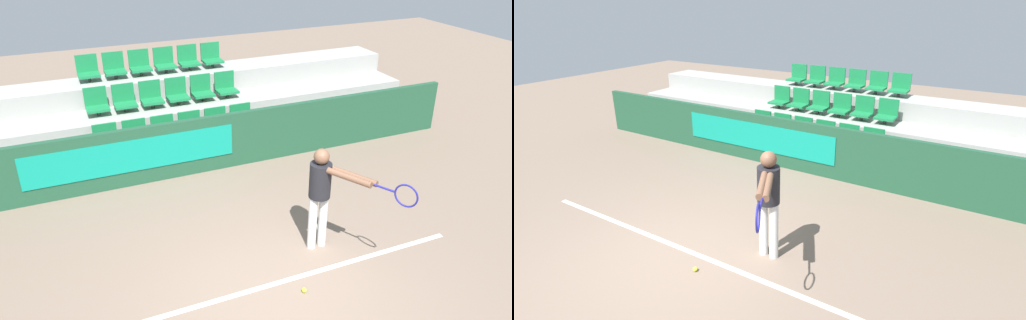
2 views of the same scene
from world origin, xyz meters
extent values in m
plane|color=#7A6656|center=(0.00, 0.00, 0.00)|extent=(30.00, 30.00, 0.00)
cube|color=white|center=(0.00, 0.17, 0.00)|extent=(6.15, 0.08, 0.01)
cube|color=#1E4C33|center=(0.00, 3.77, 0.56)|extent=(11.84, 0.12, 1.12)
cube|color=#0F937A|center=(-1.04, 3.70, 0.62)|extent=(3.84, 0.02, 0.62)
cube|color=#9E9E99|center=(0.00, 4.32, 0.22)|extent=(11.44, 0.94, 0.44)
cube|color=#9E9E99|center=(0.00, 5.26, 0.44)|extent=(11.44, 0.94, 0.88)
cube|color=#9E9E99|center=(0.00, 6.20, 0.66)|extent=(11.44, 0.94, 1.33)
cylinder|color=#333333|center=(-1.39, 4.36, 0.50)|extent=(0.07, 0.07, 0.12)
cube|color=#197A42|center=(-1.39, 4.36, 0.59)|extent=(0.45, 0.39, 0.05)
cube|color=#197A42|center=(-1.39, 4.54, 0.80)|extent=(0.45, 0.04, 0.38)
cylinder|color=#333333|center=(-0.84, 4.36, 0.50)|extent=(0.07, 0.07, 0.12)
cube|color=#197A42|center=(-0.84, 4.36, 0.59)|extent=(0.45, 0.39, 0.05)
cube|color=#197A42|center=(-0.84, 4.54, 0.80)|extent=(0.45, 0.04, 0.38)
cylinder|color=#333333|center=(-0.28, 4.36, 0.50)|extent=(0.07, 0.07, 0.12)
cube|color=#197A42|center=(-0.28, 4.36, 0.59)|extent=(0.45, 0.39, 0.05)
cube|color=#197A42|center=(-0.28, 4.54, 0.80)|extent=(0.45, 0.04, 0.38)
cylinder|color=#333333|center=(0.28, 4.36, 0.50)|extent=(0.07, 0.07, 0.12)
cube|color=#197A42|center=(0.28, 4.36, 0.59)|extent=(0.45, 0.39, 0.05)
cube|color=#197A42|center=(0.28, 4.54, 0.80)|extent=(0.45, 0.04, 0.38)
cylinder|color=#333333|center=(0.84, 4.36, 0.50)|extent=(0.07, 0.07, 0.12)
cube|color=#197A42|center=(0.84, 4.36, 0.59)|extent=(0.45, 0.39, 0.05)
cube|color=#197A42|center=(0.84, 4.54, 0.80)|extent=(0.45, 0.04, 0.38)
cylinder|color=#333333|center=(1.39, 4.36, 0.50)|extent=(0.07, 0.07, 0.12)
cube|color=#197A42|center=(1.39, 4.36, 0.59)|extent=(0.45, 0.39, 0.05)
cube|color=#197A42|center=(1.39, 4.54, 0.80)|extent=(0.45, 0.04, 0.38)
cylinder|color=#333333|center=(-1.39, 5.30, 0.95)|extent=(0.07, 0.07, 0.12)
cube|color=#197A42|center=(-1.39, 5.30, 1.03)|extent=(0.45, 0.39, 0.05)
cube|color=#197A42|center=(-1.39, 5.48, 1.25)|extent=(0.45, 0.04, 0.38)
cylinder|color=#333333|center=(-0.84, 5.30, 0.95)|extent=(0.07, 0.07, 0.12)
cube|color=#197A42|center=(-0.84, 5.30, 1.03)|extent=(0.45, 0.39, 0.05)
cube|color=#197A42|center=(-0.84, 5.48, 1.25)|extent=(0.45, 0.04, 0.38)
cylinder|color=#333333|center=(-0.28, 5.30, 0.95)|extent=(0.07, 0.07, 0.12)
cube|color=#197A42|center=(-0.28, 5.30, 1.03)|extent=(0.45, 0.39, 0.05)
cube|color=#197A42|center=(-0.28, 5.48, 1.25)|extent=(0.45, 0.04, 0.38)
cylinder|color=#333333|center=(0.28, 5.30, 0.95)|extent=(0.07, 0.07, 0.12)
cube|color=#197A42|center=(0.28, 5.30, 1.03)|extent=(0.45, 0.39, 0.05)
cube|color=#197A42|center=(0.28, 5.48, 1.25)|extent=(0.45, 0.04, 0.38)
cylinder|color=#333333|center=(0.84, 5.30, 0.95)|extent=(0.07, 0.07, 0.12)
cube|color=#197A42|center=(0.84, 5.30, 1.03)|extent=(0.45, 0.39, 0.05)
cube|color=#197A42|center=(0.84, 5.48, 1.25)|extent=(0.45, 0.04, 0.38)
cylinder|color=#333333|center=(1.39, 5.30, 0.95)|extent=(0.07, 0.07, 0.12)
cube|color=#197A42|center=(1.39, 5.30, 1.03)|extent=(0.45, 0.39, 0.05)
cube|color=#197A42|center=(1.39, 5.48, 1.25)|extent=(0.45, 0.04, 0.38)
cylinder|color=#333333|center=(-1.39, 6.24, 1.39)|extent=(0.07, 0.07, 0.12)
cube|color=#197A42|center=(-1.39, 6.24, 1.47)|extent=(0.45, 0.39, 0.05)
cube|color=#197A42|center=(-1.39, 6.42, 1.69)|extent=(0.45, 0.04, 0.38)
cylinder|color=#333333|center=(-0.84, 6.24, 1.39)|extent=(0.07, 0.07, 0.12)
cube|color=#197A42|center=(-0.84, 6.24, 1.47)|extent=(0.45, 0.39, 0.05)
cube|color=#197A42|center=(-0.84, 6.42, 1.69)|extent=(0.45, 0.04, 0.38)
cylinder|color=#333333|center=(-0.28, 6.24, 1.39)|extent=(0.07, 0.07, 0.12)
cube|color=#197A42|center=(-0.28, 6.24, 1.47)|extent=(0.45, 0.39, 0.05)
cube|color=#197A42|center=(-0.28, 6.42, 1.69)|extent=(0.45, 0.04, 0.38)
cylinder|color=#333333|center=(0.28, 6.24, 1.39)|extent=(0.07, 0.07, 0.12)
cube|color=#197A42|center=(0.28, 6.24, 1.47)|extent=(0.45, 0.39, 0.05)
cube|color=#197A42|center=(0.28, 6.42, 1.69)|extent=(0.45, 0.04, 0.38)
cylinder|color=#333333|center=(0.84, 6.24, 1.39)|extent=(0.07, 0.07, 0.12)
cube|color=#197A42|center=(0.84, 6.24, 1.47)|extent=(0.45, 0.39, 0.05)
cube|color=#197A42|center=(0.84, 6.42, 1.69)|extent=(0.45, 0.04, 0.38)
cylinder|color=#333333|center=(1.39, 6.24, 1.39)|extent=(0.07, 0.07, 0.12)
cube|color=#197A42|center=(1.39, 6.24, 1.47)|extent=(0.45, 0.39, 0.05)
cube|color=#197A42|center=(1.39, 6.42, 1.69)|extent=(0.45, 0.04, 0.38)
cylinder|color=silver|center=(1.03, 0.72, 0.44)|extent=(0.13, 0.13, 0.87)
cylinder|color=silver|center=(1.20, 0.72, 0.44)|extent=(0.13, 0.13, 0.87)
cylinder|color=black|center=(1.12, 0.72, 1.14)|extent=(0.32, 0.32, 0.53)
sphere|color=brown|center=(1.12, 0.72, 1.52)|extent=(0.23, 0.23, 0.23)
cylinder|color=brown|center=(1.30, 0.28, 1.37)|extent=(0.38, 0.64, 0.09)
cylinder|color=brown|center=(1.38, 0.28, 1.37)|extent=(0.38, 0.64, 0.09)
cylinder|color=navy|center=(1.56, -0.15, 1.37)|extent=(0.16, 0.28, 0.03)
torus|color=navy|center=(1.69, -0.42, 1.37)|extent=(0.17, 0.30, 0.32)
sphere|color=#CCDB33|center=(0.45, -0.13, 0.03)|extent=(0.07, 0.07, 0.07)
camera|label=1|loc=(-2.22, -4.67, 4.58)|focal=35.00mm
camera|label=2|loc=(3.71, -3.49, 3.50)|focal=28.00mm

